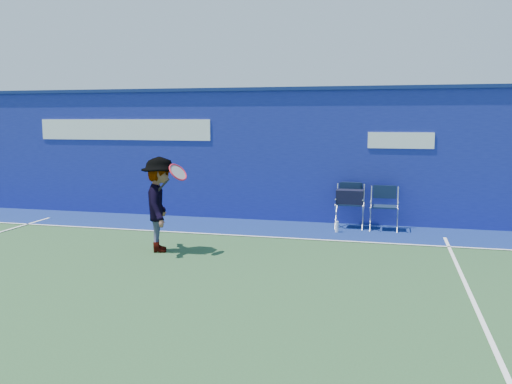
% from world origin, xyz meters
% --- Properties ---
extents(ground, '(80.00, 80.00, 0.00)m').
position_xyz_m(ground, '(0.00, 0.00, 0.00)').
color(ground, '#274A28').
rests_on(ground, ground).
extents(stadium_wall, '(24.00, 0.50, 3.08)m').
position_xyz_m(stadium_wall, '(-0.00, 5.20, 1.55)').
color(stadium_wall, navy).
rests_on(stadium_wall, ground).
extents(out_of_bounds_strip, '(24.00, 1.80, 0.01)m').
position_xyz_m(out_of_bounds_strip, '(0.00, 4.10, 0.00)').
color(out_of_bounds_strip, navy).
rests_on(out_of_bounds_strip, ground).
extents(court_lines, '(24.00, 12.00, 0.01)m').
position_xyz_m(court_lines, '(0.00, 0.60, 0.01)').
color(court_lines, white).
rests_on(court_lines, out_of_bounds_strip).
extents(directors_chair_left, '(0.58, 0.54, 0.98)m').
position_xyz_m(directors_chair_left, '(2.57, 4.60, 0.42)').
color(directors_chair_left, silver).
rests_on(directors_chair_left, ground).
extents(directors_chair_right, '(0.56, 0.50, 0.94)m').
position_xyz_m(directors_chair_right, '(3.30, 4.52, 0.29)').
color(directors_chair_right, silver).
rests_on(directors_chair_right, ground).
extents(water_bottle, '(0.07, 0.07, 0.24)m').
position_xyz_m(water_bottle, '(2.35, 4.03, 0.12)').
color(water_bottle, white).
rests_on(water_bottle, ground).
extents(tennis_player, '(1.08, 1.25, 1.70)m').
position_xyz_m(tennis_player, '(-0.57, 1.66, 0.85)').
color(tennis_player, '#EA4738').
rests_on(tennis_player, ground).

